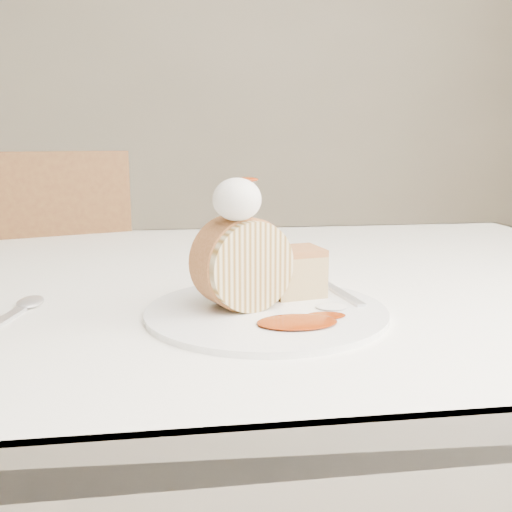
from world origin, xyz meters
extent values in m
cube|color=white|center=(0.00, 3.00, 1.40)|extent=(5.00, 0.10, 2.80)
cube|color=white|center=(0.00, 0.20, 0.73)|extent=(1.40, 0.90, 0.04)
cube|color=white|center=(0.00, 0.65, 0.61)|extent=(1.40, 0.01, 0.28)
cylinder|color=brown|center=(0.62, 0.57, 0.35)|extent=(0.06, 0.06, 0.71)
cube|color=brown|center=(-0.42, 0.77, 0.44)|extent=(0.54, 0.54, 0.04)
cube|color=brown|center=(-0.36, 0.59, 0.69)|extent=(0.43, 0.17, 0.45)
cylinder|color=brown|center=(-0.29, 1.01, 0.21)|extent=(0.04, 0.04, 0.42)
cylinder|color=brown|center=(-0.18, 0.65, 0.21)|extent=(0.04, 0.04, 0.42)
cylinder|color=white|center=(0.05, 0.01, 0.75)|extent=(0.32, 0.32, 0.01)
cylinder|color=beige|center=(0.02, 0.02, 0.81)|extent=(0.11, 0.09, 0.10)
cube|color=#B07142|center=(0.09, 0.06, 0.78)|extent=(0.07, 0.07, 0.05)
ellipsoid|color=white|center=(0.02, 0.00, 0.88)|extent=(0.05, 0.05, 0.05)
ellipsoid|color=maroon|center=(0.03, 0.01, 0.91)|extent=(0.03, 0.02, 0.01)
cube|color=silver|center=(0.15, 0.05, 0.76)|extent=(0.04, 0.16, 0.00)
camera|label=1|loc=(-0.05, -0.60, 0.94)|focal=40.00mm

